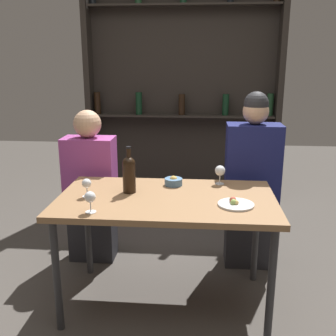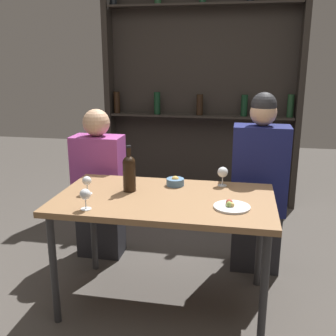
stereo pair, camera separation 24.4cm
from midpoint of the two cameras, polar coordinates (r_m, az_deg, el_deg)
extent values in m
plane|color=#47423D|center=(2.71, -2.93, -18.82)|extent=(10.00, 10.00, 0.00)
cube|color=olive|center=(2.39, -3.16, -4.65)|extent=(1.31, 0.75, 0.04)
cylinder|color=#2D2D30|center=(2.42, -18.76, -14.70)|extent=(0.04, 0.04, 0.69)
cylinder|color=#2D2D30|center=(2.26, 11.66, -16.47)|extent=(0.04, 0.04, 0.69)
cylinder|color=#2D2D30|center=(2.94, -13.92, -8.71)|extent=(0.04, 0.04, 0.69)
cylinder|color=#2D2D30|center=(2.81, 10.17, -9.66)|extent=(0.04, 0.04, 0.69)
cube|color=#28231E|center=(4.31, 0.52, 9.78)|extent=(2.00, 0.02, 2.20)
cube|color=#28231E|center=(4.40, -12.88, 9.51)|extent=(0.06, 0.18, 2.20)
cube|color=#28231E|center=(4.25, 14.15, 9.24)|extent=(0.06, 0.18, 2.20)
cube|color=#28231E|center=(4.23, 0.41, 7.59)|extent=(1.92, 0.18, 0.02)
cylinder|color=black|center=(4.37, -11.82, 9.21)|extent=(0.07, 0.07, 0.23)
cylinder|color=black|center=(4.26, -5.91, 9.31)|extent=(0.07, 0.07, 0.24)
cylinder|color=black|center=(4.21, 0.33, 9.20)|extent=(0.07, 0.07, 0.22)
cylinder|color=black|center=(4.21, 6.70, 9.11)|extent=(0.07, 0.07, 0.22)
cylinder|color=#19381E|center=(4.25, 13.01, 8.95)|extent=(0.07, 0.07, 0.23)
cube|color=#28231E|center=(4.22, 0.44, 22.60)|extent=(1.92, 0.18, 0.02)
cylinder|color=black|center=(2.46, -8.50, -1.47)|extent=(0.08, 0.08, 0.19)
sphere|color=black|center=(2.43, -8.58, 0.63)|extent=(0.08, 0.08, 0.08)
cylinder|color=black|center=(2.42, -8.63, 1.70)|extent=(0.03, 0.03, 0.09)
cylinder|color=black|center=(2.41, -8.68, 2.93)|extent=(0.03, 0.03, 0.01)
cylinder|color=silver|center=(2.46, -14.44, -4.07)|extent=(0.06, 0.06, 0.00)
cylinder|color=silver|center=(2.44, -14.50, -3.29)|extent=(0.01, 0.01, 0.07)
sphere|color=silver|center=(2.43, -14.57, -2.20)|extent=(0.06, 0.06, 0.06)
cylinder|color=silver|center=(2.63, 4.87, -2.33)|extent=(0.06, 0.06, 0.00)
cylinder|color=silver|center=(2.62, 4.89, -1.56)|extent=(0.01, 0.01, 0.07)
sphere|color=silver|center=(2.60, 4.92, -0.41)|extent=(0.07, 0.07, 0.07)
cylinder|color=silver|center=(2.21, -14.29, -6.26)|extent=(0.06, 0.06, 0.00)
cylinder|color=silver|center=(2.20, -14.35, -5.40)|extent=(0.01, 0.01, 0.07)
sphere|color=silver|center=(2.18, -14.44, -4.15)|extent=(0.06, 0.06, 0.06)
cylinder|color=silver|center=(2.25, 6.78, -5.33)|extent=(0.21, 0.21, 0.01)
sphere|color=#B74C3D|center=(2.27, 6.38, -4.73)|extent=(0.04, 0.04, 0.04)
sphere|color=#99B256|center=(2.29, 6.24, -4.60)|extent=(0.03, 0.03, 0.03)
sphere|color=#B74C3D|center=(2.26, 6.37, -4.83)|extent=(0.03, 0.03, 0.03)
sphere|color=#99B256|center=(2.24, 6.42, -5.01)|extent=(0.04, 0.04, 0.04)
sphere|color=#E5BC66|center=(2.24, 6.78, -5.05)|extent=(0.03, 0.03, 0.03)
cylinder|color=#4C7299|center=(2.59, -1.91, -2.06)|extent=(0.12, 0.12, 0.05)
sphere|color=gold|center=(2.58, -1.91, -1.73)|extent=(0.05, 0.05, 0.05)
cube|color=#26262B|center=(3.22, -12.99, -8.86)|extent=(0.34, 0.22, 0.45)
cube|color=#9E3F8C|center=(3.05, -13.53, -0.51)|extent=(0.38, 0.22, 0.52)
sphere|color=tan|center=(2.98, -13.97, 6.22)|extent=(0.20, 0.20, 0.20)
cube|color=#26262B|center=(3.09, 9.36, -9.74)|extent=(0.35, 0.22, 0.45)
cube|color=navy|center=(2.90, 9.82, 0.04)|extent=(0.39, 0.22, 0.64)
sphere|color=tan|center=(2.82, 10.21, 8.10)|extent=(0.18, 0.18, 0.18)
sphere|color=#262628|center=(2.81, 10.26, 9.12)|extent=(0.17, 0.17, 0.17)
camera|label=1|loc=(0.12, -92.86, -0.79)|focal=42.00mm
camera|label=2|loc=(0.12, 87.14, 0.79)|focal=42.00mm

